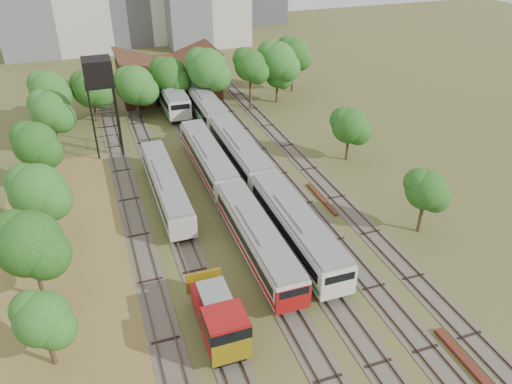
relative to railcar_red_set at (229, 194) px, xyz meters
name	(u,v)px	position (x,y,z in m)	size (l,w,h in m)	color
ground	(327,331)	(2.00, -19.34, -1.96)	(240.00, 240.00, 0.00)	#475123
dry_grass_patch	(80,316)	(-16.00, -11.34, -1.94)	(14.00, 60.00, 0.04)	brown
tracks	(227,183)	(1.33, 5.66, -1.92)	(24.60, 80.00, 0.19)	#4C473D
railcar_red_set	(229,194)	(0.00, 0.00, 0.00)	(2.99, 34.58, 3.70)	black
railcar_green_set	(239,152)	(4.00, 8.91, 0.14)	(3.20, 52.08, 3.97)	black
railcar_rear	(170,95)	(0.00, 32.33, 0.20)	(3.30, 16.08, 4.09)	black
shunter_locomotive	(220,320)	(-6.00, -17.35, -0.05)	(2.99, 8.10, 3.91)	black
old_grey_coach	(166,186)	(-6.00, 4.12, -0.10)	(2.76, 18.00, 3.41)	black
water_tower	(98,74)	(-10.76, 18.84, 8.52)	(3.60, 3.60, 12.42)	black
rail_pile_near	(484,381)	(10.00, -27.26, -1.79)	(0.67, 10.07, 0.34)	#592619
rail_pile_far	(322,199)	(10.20, -1.50, -1.84)	(0.44, 7.07, 0.23)	#592619
maintenance_shed	(168,78)	(1.00, 38.64, 0.96)	(16.45, 11.55, 7.58)	#381814
tree_band_left	(35,217)	(-18.45, -3.66, 3.36)	(7.65, 54.67, 8.50)	#382616
tree_band_far	(187,73)	(2.49, 30.23, 4.06)	(44.13, 10.36, 9.87)	#382616
tree_band_right	(340,121)	(17.16, 8.21, 2.67)	(5.10, 43.36, 6.93)	#382616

